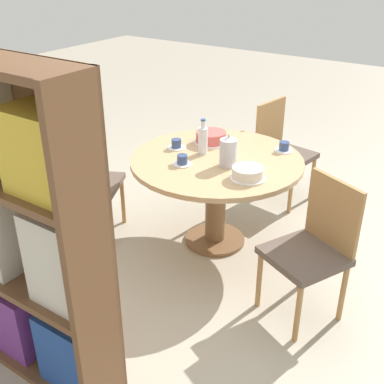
% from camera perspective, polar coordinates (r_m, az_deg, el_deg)
% --- Properties ---
extents(ground_plane, '(14.00, 14.00, 0.00)m').
position_cam_1_polar(ground_plane, '(3.83, 2.70, -5.78)').
color(ground_plane, '#B2A893').
extents(dining_table, '(1.25, 1.25, 0.71)m').
position_cam_1_polar(dining_table, '(3.55, 2.90, 1.93)').
color(dining_table, brown).
rests_on(dining_table, ground_plane).
extents(chair_a, '(0.56, 0.56, 0.89)m').
position_cam_1_polar(chair_a, '(2.99, 14.13, -6.29)').
color(chair_a, '#A87A47').
rests_on(chair_a, ground_plane).
extents(chair_b, '(0.48, 0.48, 0.89)m').
position_cam_1_polar(chair_b, '(4.34, 10.52, 5.03)').
color(chair_b, '#A87A47').
rests_on(chair_b, ground_plane).
extents(chair_c, '(0.56, 0.56, 0.89)m').
position_cam_1_polar(chair_c, '(3.74, -12.11, 1.08)').
color(chair_c, '#A87A47').
rests_on(chair_c, ground_plane).
extents(bookshelf, '(0.93, 0.28, 1.69)m').
position_cam_1_polar(bookshelf, '(2.46, -18.93, -5.45)').
color(bookshelf, brown).
rests_on(bookshelf, ground_plane).
extents(coffee_pot, '(0.12, 0.12, 0.23)m').
position_cam_1_polar(coffee_pot, '(3.34, 4.32, 4.79)').
color(coffee_pot, silver).
rests_on(coffee_pot, dining_table).
extents(water_bottle, '(0.07, 0.07, 0.27)m').
position_cam_1_polar(water_bottle, '(3.53, 1.30, 6.20)').
color(water_bottle, silver).
rests_on(water_bottle, dining_table).
extents(cake_main, '(0.26, 0.26, 0.09)m').
position_cam_1_polar(cake_main, '(3.76, 2.26, 6.46)').
color(cake_main, white).
rests_on(cake_main, dining_table).
extents(cake_second, '(0.24, 0.24, 0.08)m').
position_cam_1_polar(cake_second, '(3.18, 6.62, 2.22)').
color(cake_second, white).
rests_on(cake_second, dining_table).
extents(cup_a, '(0.14, 0.14, 0.07)m').
position_cam_1_polar(cup_a, '(3.37, -1.15, 3.73)').
color(cup_a, white).
rests_on(cup_a, dining_table).
extents(cup_b, '(0.14, 0.14, 0.07)m').
position_cam_1_polar(cup_b, '(3.66, -1.86, 5.65)').
color(cup_b, white).
rests_on(cup_b, dining_table).
extents(cup_c, '(0.14, 0.14, 0.07)m').
position_cam_1_polar(cup_c, '(3.67, 10.84, 5.22)').
color(cup_c, white).
rests_on(cup_c, dining_table).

